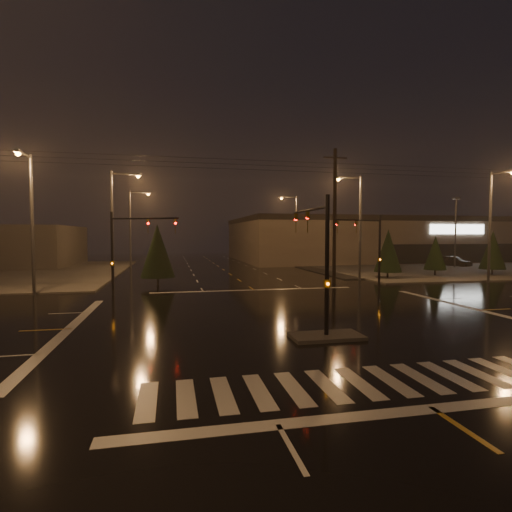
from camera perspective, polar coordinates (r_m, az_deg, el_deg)
The scene contains 23 objects.
ground at distance 21.03m, azimuth 5.88°, elevation -8.88°, with size 140.00×140.00×0.00m, color black.
sidewalk_ne at distance 61.61m, azimuth 24.19°, elevation -1.23°, with size 36.00×36.00×0.12m, color #403D39.
median_island at distance 17.35m, azimuth 10.02°, elevation -11.23°, with size 3.00×1.60×0.15m, color #403D39.
crosswalk at distance 13.06m, azimuth 18.61°, elevation -16.46°, with size 15.00×2.60×0.01m, color beige.
stop_bar_near at distance 11.50m, azimuth 23.98°, elevation -19.31°, with size 16.00×0.50×0.01m, color beige.
stop_bar_far at distance 31.52m, azimuth -0.29°, elevation -4.87°, with size 16.00×0.50×0.01m, color beige.
parking_lot at distance 63.17m, azimuth 28.93°, elevation -1.26°, with size 50.00×24.00×0.08m, color black.
retail_building at distance 77.51m, azimuth 20.26°, elevation 2.46°, with size 60.20×28.30×7.20m.
signal_mast_median at distance 17.69m, azimuth 9.00°, elevation 1.11°, with size 0.25×4.59×6.00m.
signal_mast_ne at distance 33.67m, azimuth 16.07°, elevation 1.98°, with size 4.84×1.86×6.00m.
signal_mast_nw at distance 29.89m, azimuth -18.07°, elevation 1.83°, with size 4.84×1.86×6.00m.
streetlight_1 at distance 37.92m, azimuth -19.41°, elevation 5.07°, with size 2.77×0.32×10.00m.
streetlight_2 at distance 53.82m, azimuth -17.21°, elevation 4.44°, with size 2.77×0.32×10.00m.
streetlight_3 at distance 39.68m, azimuth 14.27°, elevation 5.04°, with size 2.77×0.32×10.00m.
streetlight_4 at distance 58.29m, azimuth 5.52°, elevation 4.44°, with size 2.77×0.32×10.00m.
streetlight_5 at distance 32.28m, azimuth -29.53°, elevation 5.24°, with size 0.32×2.77×10.00m.
streetlight_6 at distance 41.85m, azimuth 30.75°, elevation 4.61°, with size 0.32×2.77×10.00m.
utility_pole_1 at distance 36.55m, azimuth 11.17°, elevation 5.78°, with size 2.20×0.32×12.00m.
conifer_0 at distance 41.49m, azimuth 18.35°, elevation 0.73°, with size 2.68×2.68×4.88m.
conifer_1 at distance 45.80m, azimuth 24.25°, elevation 0.43°, with size 2.28×2.28×4.26m.
conifer_2 at distance 49.63m, azimuth 30.73°, elevation 0.76°, with size 2.62×2.62×4.80m.
conifer_3 at distance 35.25m, azimuth -13.90°, elevation 0.73°, with size 2.92×2.92×5.26m.
car_parked at distance 61.03m, azimuth 26.43°, elevation -0.64°, with size 1.85×4.60×1.57m, color black.
Camera 1 is at (-6.33, -19.58, 4.32)m, focal length 28.00 mm.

